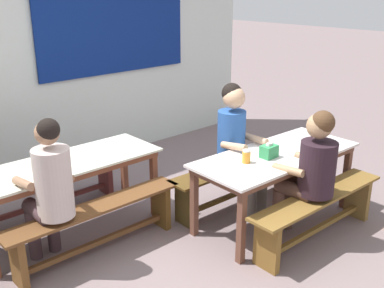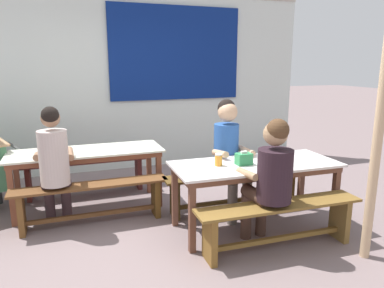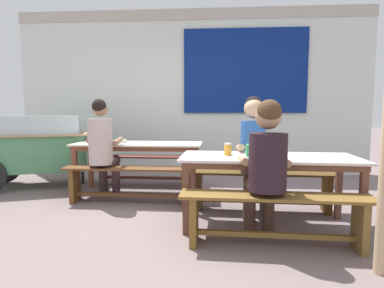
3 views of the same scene
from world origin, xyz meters
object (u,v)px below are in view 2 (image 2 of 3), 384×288
object	(u,v)px
person_near_front	(271,174)
bench_far_back	(86,172)
dining_table_near	(255,169)
person_left_back_turned	(54,161)
soup_bowl	(65,150)
bench_far_front	(92,198)
condiment_jar	(218,160)
bench_near_back	(234,185)
tissue_box	(244,159)
wooden_support_post	(377,148)
dining_table_far	(87,156)
bench_near_front	(279,219)
person_right_near_table	(229,150)

from	to	relation	value
person_near_front	bench_far_back	bearing A→B (deg)	125.48
dining_table_near	person_left_back_turned	distance (m)	2.13
dining_table_near	soup_bowl	distance (m)	2.23
bench_far_front	condiment_jar	world-z (taller)	condiment_jar
bench_near_back	person_near_front	world-z (taller)	person_near_front
bench_far_front	tissue_box	bearing A→B (deg)	-24.95
person_near_front	bench_far_front	bearing A→B (deg)	143.84
person_left_back_turned	condiment_jar	bearing A→B (deg)	-24.00
bench_far_back	wooden_support_post	xyz separation A→B (m)	(2.29, -2.60, 0.73)
dining_table_far	bench_far_front	bearing A→B (deg)	-90.38
bench_far_front	wooden_support_post	bearing A→B (deg)	-34.50
dining_table_near	condiment_jar	xyz separation A→B (m)	(-0.41, 0.04, 0.13)
bench_near_front	person_left_back_turned	world-z (taller)	person_left_back_turned
dining_table_near	bench_near_front	size ratio (longest dim) A/B	1.08
bench_far_back	bench_far_front	bearing A→B (deg)	-90.38
tissue_box	wooden_support_post	bearing A→B (deg)	-47.56
person_left_back_turned	person_near_front	world-z (taller)	person_left_back_turned
bench_near_back	tissue_box	bearing A→B (deg)	-107.43
person_right_near_table	bench_near_back	bearing A→B (deg)	31.97
dining_table_far	soup_bowl	bearing A→B (deg)	174.66
condiment_jar	wooden_support_post	world-z (taller)	wooden_support_post
bench_near_back	soup_bowl	xyz separation A→B (m)	(-1.89, 0.70, 0.44)
bench_near_front	dining_table_far	bearing A→B (deg)	133.42
person_left_back_turned	condiment_jar	size ratio (longest dim) A/B	10.68
bench_far_front	condiment_jar	xyz separation A→B (m)	(1.22, -0.64, 0.48)
bench_far_back	wooden_support_post	world-z (taller)	wooden_support_post
soup_bowl	wooden_support_post	bearing A→B (deg)	-39.80
dining_table_far	bench_far_front	world-z (taller)	dining_table_far
bench_far_front	bench_near_front	distance (m)	2.00
person_right_near_table	condiment_jar	distance (m)	0.51
soup_bowl	bench_near_back	bearing A→B (deg)	-20.36
bench_near_front	person_near_front	size ratio (longest dim) A/B	1.30
person_near_front	person_left_back_turned	bearing A→B (deg)	147.81
dining_table_near	bench_far_back	size ratio (longest dim) A/B	1.06
soup_bowl	wooden_support_post	world-z (taller)	wooden_support_post
soup_bowl	person_right_near_table	bearing A→B (deg)	-23.48
bench_far_back	dining_table_far	bearing A→B (deg)	-90.38
person_left_back_turned	wooden_support_post	distance (m)	3.14
bench_far_back	person_near_front	bearing A→B (deg)	-54.52
dining_table_far	wooden_support_post	world-z (taller)	wooden_support_post
bench_near_front	person_left_back_turned	distance (m)	2.38
bench_far_back	person_left_back_turned	distance (m)	1.12
person_right_near_table	wooden_support_post	world-z (taller)	wooden_support_post
bench_near_front	person_near_front	distance (m)	0.44
dining_table_near	bench_far_front	bearing A→B (deg)	157.44
tissue_box	dining_table_near	bearing A→B (deg)	5.17
dining_table_far	wooden_support_post	xyz separation A→B (m)	(2.29, -2.09, 0.38)
bench_near_back	person_near_front	xyz separation A→B (m)	(-0.11, -0.96, 0.43)
condiment_jar	dining_table_near	bearing A→B (deg)	-5.92
person_right_near_table	person_left_back_turned	bearing A→B (deg)	170.83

